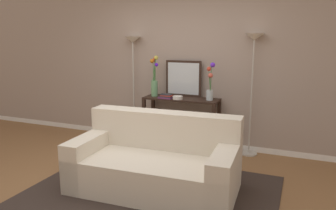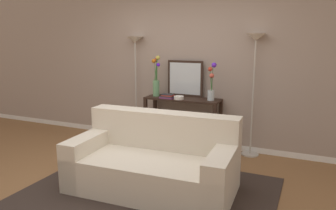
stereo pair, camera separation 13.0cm
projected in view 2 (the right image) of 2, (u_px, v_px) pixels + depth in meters
The scene contains 13 objects.
ground_plane at pixel (119, 192), 3.83m from camera, with size 16.00×16.00×0.02m, color brown.
back_wall at pixel (184, 52), 5.36m from camera, with size 12.00×0.15×3.06m.
area_rug at pixel (148, 193), 3.77m from camera, with size 2.80×2.11×0.01m.
couch at pixel (154, 164), 3.86m from camera, with size 1.95×1.05×0.88m.
console_table at pixel (183, 114), 5.23m from camera, with size 1.21×0.40×0.83m.
floor_lamp_left at pixel (135, 59), 5.55m from camera, with size 0.28×0.28×1.79m.
floor_lamp_right at pixel (255, 61), 4.74m from camera, with size 0.28×0.28×1.83m.
wall_mirror at pixel (185, 79), 5.27m from camera, with size 0.60×0.02×0.58m.
vase_tall_flowers at pixel (156, 80), 5.31m from camera, with size 0.12×0.12×0.66m.
vase_short_flowers at pixel (211, 85), 4.93m from camera, with size 0.12×0.13×0.58m.
fruit_bowl at pixel (179, 98), 5.06m from camera, with size 0.16×0.16×0.05m.
book_stack at pixel (167, 96), 5.14m from camera, with size 0.23×0.14×0.07m.
book_row_under_console at pixel (165, 142), 5.45m from camera, with size 0.39×0.18×0.12m.
Camera 2 is at (1.98, -3.00, 1.77)m, focal length 34.93 mm.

